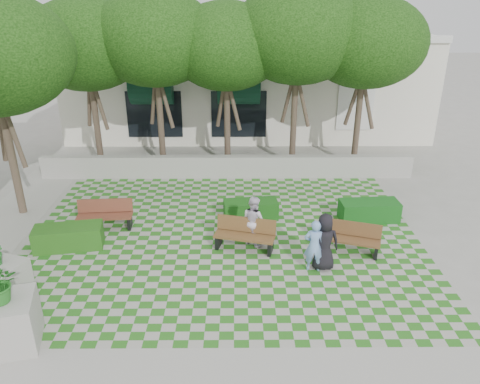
{
  "coord_description": "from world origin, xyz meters",
  "views": [
    {
      "loc": [
        0.41,
        -11.57,
        7.17
      ],
      "look_at": [
        0.5,
        1.5,
        1.4
      ],
      "focal_mm": 35.0,
      "sensor_mm": 36.0,
      "label": 1
    }
  ],
  "objects_px": {
    "bench_west": "(105,215)",
    "hedge_east": "(369,211)",
    "person_blue": "(314,246)",
    "bench_mid": "(245,235)",
    "person_dark": "(324,242)",
    "hedge_west": "(69,237)",
    "planter_front": "(6,314)",
    "hedge_midright": "(251,210)",
    "planter_back": "(3,280)",
    "bench_east": "(351,239)",
    "person_white": "(254,220)"
  },
  "relations": [
    {
      "from": "hedge_midright",
      "to": "bench_mid",
      "type": "bearing_deg",
      "value": -96.48
    },
    {
      "from": "bench_west",
      "to": "hedge_east",
      "type": "bearing_deg",
      "value": -1.04
    },
    {
      "from": "bench_east",
      "to": "person_white",
      "type": "height_order",
      "value": "person_white"
    },
    {
      "from": "bench_mid",
      "to": "person_blue",
      "type": "height_order",
      "value": "person_blue"
    },
    {
      "from": "bench_mid",
      "to": "planter_back",
      "type": "bearing_deg",
      "value": -143.99
    },
    {
      "from": "person_blue",
      "to": "bench_mid",
      "type": "bearing_deg",
      "value": -26.15
    },
    {
      "from": "hedge_midright",
      "to": "planter_back",
      "type": "bearing_deg",
      "value": -144.91
    },
    {
      "from": "planter_back",
      "to": "bench_east",
      "type": "bearing_deg",
      "value": 13.61
    },
    {
      "from": "hedge_west",
      "to": "person_dark",
      "type": "xyz_separation_m",
      "value": [
        7.37,
        -1.16,
        0.48
      ]
    },
    {
      "from": "person_dark",
      "to": "person_white",
      "type": "bearing_deg",
      "value": -36.56
    },
    {
      "from": "bench_west",
      "to": "person_blue",
      "type": "distance_m",
      "value": 6.81
    },
    {
      "from": "bench_west",
      "to": "person_blue",
      "type": "height_order",
      "value": "person_blue"
    },
    {
      "from": "planter_front",
      "to": "planter_back",
      "type": "height_order",
      "value": "planter_front"
    },
    {
      "from": "planter_back",
      "to": "person_white",
      "type": "distance_m",
      "value": 6.84
    },
    {
      "from": "person_blue",
      "to": "hedge_midright",
      "type": "bearing_deg",
      "value": -56.83
    },
    {
      "from": "bench_mid",
      "to": "person_white",
      "type": "relative_size",
      "value": 1.21
    },
    {
      "from": "bench_mid",
      "to": "person_dark",
      "type": "height_order",
      "value": "person_dark"
    },
    {
      "from": "hedge_east",
      "to": "hedge_midright",
      "type": "relative_size",
      "value": 1.08
    },
    {
      "from": "bench_mid",
      "to": "person_dark",
      "type": "distance_m",
      "value": 2.41
    },
    {
      "from": "planter_back",
      "to": "person_dark",
      "type": "bearing_deg",
      "value": 9.24
    },
    {
      "from": "person_dark",
      "to": "person_white",
      "type": "distance_m",
      "value": 2.34
    },
    {
      "from": "bench_east",
      "to": "hedge_midright",
      "type": "xyz_separation_m",
      "value": [
        -2.86,
        2.18,
        -0.12
      ]
    },
    {
      "from": "hedge_midright",
      "to": "planter_front",
      "type": "distance_m",
      "value": 8.08
    },
    {
      "from": "hedge_midright",
      "to": "person_blue",
      "type": "height_order",
      "value": "person_blue"
    },
    {
      "from": "planter_front",
      "to": "person_white",
      "type": "relative_size",
      "value": 1.33
    },
    {
      "from": "bench_west",
      "to": "hedge_east",
      "type": "relative_size",
      "value": 0.92
    },
    {
      "from": "hedge_midright",
      "to": "person_blue",
      "type": "xyz_separation_m",
      "value": [
        1.62,
        -3.15,
        0.45
      ]
    },
    {
      "from": "hedge_west",
      "to": "planter_front",
      "type": "bearing_deg",
      "value": -88.33
    },
    {
      "from": "person_dark",
      "to": "hedge_east",
      "type": "bearing_deg",
      "value": -124.69
    },
    {
      "from": "planter_back",
      "to": "bench_mid",
      "type": "bearing_deg",
      "value": 21.7
    },
    {
      "from": "planter_back",
      "to": "person_blue",
      "type": "distance_m",
      "value": 7.95
    },
    {
      "from": "planter_front",
      "to": "planter_back",
      "type": "relative_size",
      "value": 1.25
    },
    {
      "from": "bench_east",
      "to": "planter_front",
      "type": "distance_m",
      "value": 9.07
    },
    {
      "from": "bench_west",
      "to": "hedge_midright",
      "type": "distance_m",
      "value": 4.74
    },
    {
      "from": "bench_west",
      "to": "planter_front",
      "type": "bearing_deg",
      "value": -100.89
    },
    {
      "from": "bench_mid",
      "to": "bench_west",
      "type": "xyz_separation_m",
      "value": [
        -4.47,
        1.36,
        -0.01
      ]
    },
    {
      "from": "person_blue",
      "to": "planter_back",
      "type": "bearing_deg",
      "value": 14.86
    },
    {
      "from": "hedge_east",
      "to": "hedge_midright",
      "type": "height_order",
      "value": "hedge_east"
    },
    {
      "from": "person_dark",
      "to": "bench_mid",
      "type": "bearing_deg",
      "value": -26.31
    },
    {
      "from": "person_dark",
      "to": "person_blue",
      "type": "bearing_deg",
      "value": 17.78
    },
    {
      "from": "bench_east",
      "to": "bench_mid",
      "type": "bearing_deg",
      "value": -165.58
    },
    {
      "from": "bench_west",
      "to": "person_blue",
      "type": "relative_size",
      "value": 1.17
    },
    {
      "from": "hedge_midright",
      "to": "planter_back",
      "type": "relative_size",
      "value": 1.09
    },
    {
      "from": "hedge_east",
      "to": "hedge_west",
      "type": "relative_size",
      "value": 0.98
    },
    {
      "from": "hedge_east",
      "to": "person_blue",
      "type": "distance_m",
      "value": 3.79
    },
    {
      "from": "planter_front",
      "to": "bench_east",
      "type": "bearing_deg",
      "value": 25.19
    },
    {
      "from": "bench_west",
      "to": "planter_back",
      "type": "bearing_deg",
      "value": -116.32
    },
    {
      "from": "hedge_east",
      "to": "planter_back",
      "type": "relative_size",
      "value": 1.18
    },
    {
      "from": "bench_west",
      "to": "planter_back",
      "type": "relative_size",
      "value": 1.09
    },
    {
      "from": "bench_east",
      "to": "hedge_east",
      "type": "relative_size",
      "value": 0.93
    }
  ]
}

